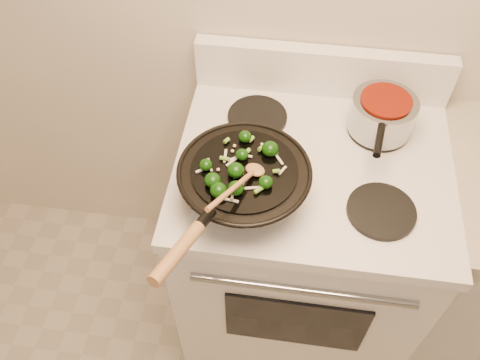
# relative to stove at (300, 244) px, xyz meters

# --- Properties ---
(stove) EXTENTS (0.78, 0.67, 1.08)m
(stove) POSITION_rel_stove_xyz_m (0.00, 0.00, 0.00)
(stove) COLOR white
(stove) RESTS_ON ground
(wok) EXTENTS (0.34, 0.55, 0.19)m
(wok) POSITION_rel_stove_xyz_m (-0.18, -0.16, 0.52)
(wok) COLOR black
(wok) RESTS_ON stove
(stirfry) EXTENTS (0.22, 0.22, 0.04)m
(stirfry) POSITION_rel_stove_xyz_m (-0.19, -0.16, 0.58)
(stirfry) COLOR #0E3508
(stirfry) RESTS_ON wok
(wooden_spoon) EXTENTS (0.12, 0.22, 0.09)m
(wooden_spoon) POSITION_rel_stove_xyz_m (-0.18, -0.21, 0.60)
(wooden_spoon) COLOR #A87142
(wooden_spoon) RESTS_ON wok
(saucepan) EXTENTS (0.19, 0.30, 0.11)m
(saucepan) POSITION_rel_stove_xyz_m (0.18, 0.15, 0.52)
(saucepan) COLOR #92949A
(saucepan) RESTS_ON stove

